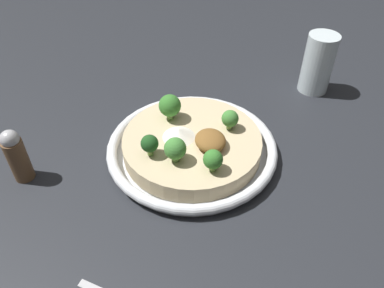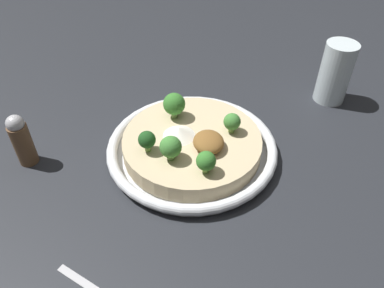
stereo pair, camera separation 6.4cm
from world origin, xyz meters
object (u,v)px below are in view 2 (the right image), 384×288
(broccoli_front_left, at_px, (206,161))
(broccoli_front, at_px, (232,122))
(broccoli_back_right, at_px, (174,104))
(broccoli_left, at_px, (171,147))
(pepper_shaker, at_px, (21,140))
(drinking_glass, at_px, (335,73))
(risotto_bowl, at_px, (192,146))
(broccoli_back, at_px, (147,140))

(broccoli_front_left, bearing_deg, broccoli_front, -30.83)
(broccoli_front, distance_m, broccoli_front_left, 0.11)
(broccoli_back_right, height_order, broccoli_front, broccoli_back_right)
(broccoli_left, xyz_separation_m, pepper_shaker, (0.05, 0.24, -0.01))
(drinking_glass, relative_size, pepper_shaker, 1.29)
(risotto_bowl, distance_m, broccoli_left, 0.08)
(broccoli_back_right, bearing_deg, drinking_glass, -75.52)
(broccoli_back, height_order, pepper_shaker, pepper_shaker)
(risotto_bowl, height_order, broccoli_back_right, broccoli_back_right)
(broccoli_back, bearing_deg, broccoli_back_right, -28.82)
(risotto_bowl, xyz_separation_m, broccoli_left, (-0.05, 0.04, 0.04))
(broccoli_back_right, relative_size, broccoli_back, 1.27)
(pepper_shaker, bearing_deg, broccoli_back, -98.79)
(pepper_shaker, bearing_deg, broccoli_back_right, -77.74)
(broccoli_front, xyz_separation_m, pepper_shaker, (-0.00, 0.35, -0.01))
(drinking_glass, distance_m, pepper_shaker, 0.59)
(broccoli_back_right, xyz_separation_m, broccoli_back, (-0.09, 0.05, -0.00))
(broccoli_back_right, bearing_deg, pepper_shaker, 102.26)
(broccoli_back_right, bearing_deg, broccoli_front_left, -164.18)
(risotto_bowl, relative_size, broccoli_front_left, 7.82)
(broccoli_back, relative_size, broccoli_front_left, 1.00)
(drinking_glass, bearing_deg, broccoli_back, 114.63)
(broccoli_back, xyz_separation_m, broccoli_front_left, (-0.06, -0.09, -0.00))
(broccoli_back, xyz_separation_m, pepper_shaker, (0.03, 0.21, -0.01))
(broccoli_back_right, bearing_deg, risotto_bowl, -156.52)
(broccoli_left, height_order, broccoli_back, broccoli_left)
(broccoli_back, distance_m, broccoli_front_left, 0.10)
(broccoli_back_right, relative_size, pepper_shaker, 0.49)
(risotto_bowl, relative_size, pepper_shaker, 3.04)
(risotto_bowl, xyz_separation_m, broccoli_back, (-0.03, 0.07, 0.04))
(pepper_shaker, bearing_deg, risotto_bowl, -91.11)
(pepper_shaker, bearing_deg, broccoli_front, -89.26)
(broccoli_back, relative_size, drinking_glass, 0.30)
(broccoli_left, distance_m, broccoli_back, 0.04)
(risotto_bowl, height_order, broccoli_front, broccoli_front)
(broccoli_left, distance_m, pepper_shaker, 0.25)
(broccoli_back_right, height_order, broccoli_front_left, broccoli_back_right)
(risotto_bowl, xyz_separation_m, broccoli_front_left, (-0.08, -0.01, 0.04))
(broccoli_front_left, relative_size, pepper_shaker, 0.39)
(broccoli_front, distance_m, broccoli_back, 0.15)
(broccoli_front, distance_m, broccoli_left, 0.12)
(drinking_glass, bearing_deg, broccoli_left, 119.86)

